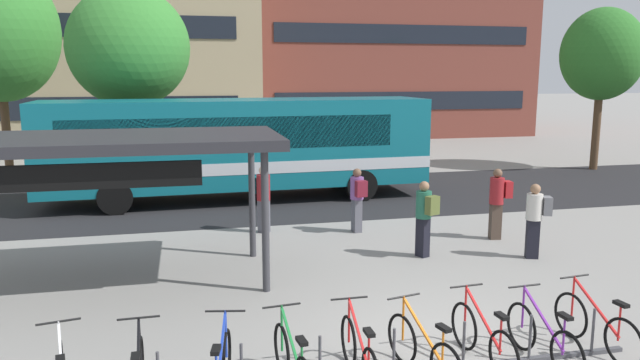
% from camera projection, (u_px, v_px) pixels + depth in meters
% --- Properties ---
extents(ground, '(200.00, 200.00, 0.00)m').
position_uv_depth(ground, '(440.00, 346.00, 8.97)').
color(ground, gray).
extents(bus_lane_asphalt, '(80.00, 7.20, 0.01)m').
position_uv_depth(bus_lane_asphalt, '(296.00, 197.00, 19.78)').
color(bus_lane_asphalt, '#232326').
rests_on(bus_lane_asphalt, ground).
extents(city_bus, '(12.09, 2.92, 3.20)m').
position_uv_depth(city_bus, '(241.00, 145.00, 19.07)').
color(city_bus, '#0F6070').
rests_on(city_bus, ground).
extents(parked_bicycle_red_4, '(0.52, 1.72, 0.99)m').
position_uv_depth(parked_bicycle_red_4, '(359.00, 355.00, 7.84)').
color(parked_bicycle_red_4, black).
rests_on(parked_bicycle_red_4, ground).
extents(parked_bicycle_orange_5, '(0.57, 1.69, 0.99)m').
position_uv_depth(parked_bicycle_orange_5, '(423.00, 352.00, 7.94)').
color(parked_bicycle_orange_5, black).
rests_on(parked_bicycle_orange_5, ground).
extents(parked_bicycle_red_6, '(0.52, 1.72, 0.99)m').
position_uv_depth(parked_bicycle_red_6, '(483.00, 339.00, 8.33)').
color(parked_bicycle_red_6, black).
rests_on(parked_bicycle_red_6, ground).
extents(parked_bicycle_purple_7, '(0.52, 1.72, 0.99)m').
position_uv_depth(parked_bicycle_purple_7, '(543.00, 339.00, 8.33)').
color(parked_bicycle_purple_7, black).
rests_on(parked_bicycle_purple_7, ground).
extents(parked_bicycle_red_8, '(0.52, 1.72, 0.99)m').
position_uv_depth(parked_bicycle_red_8, '(596.00, 326.00, 8.74)').
color(parked_bicycle_red_8, black).
rests_on(parked_bicycle_red_8, ground).
extents(transit_shelter, '(7.01, 3.08, 2.86)m').
position_uv_depth(transit_shelter, '(90.00, 146.00, 11.14)').
color(transit_shelter, '#38383D').
rests_on(transit_shelter, ground).
extents(commuter_olive_pack_0, '(0.48, 0.60, 1.70)m').
position_uv_depth(commuter_olive_pack_0, '(425.00, 214.00, 13.16)').
color(commuter_olive_pack_0, black).
rests_on(commuter_olive_pack_0, ground).
extents(commuter_red_pack_1, '(0.55, 0.38, 1.75)m').
position_uv_depth(commuter_red_pack_1, '(498.00, 199.00, 14.59)').
color(commuter_red_pack_1, '#47382D').
rests_on(commuter_red_pack_1, ground).
extents(commuter_maroon_pack_2, '(0.38, 0.56, 1.64)m').
position_uv_depth(commuter_maroon_pack_2, '(357.00, 196.00, 15.23)').
color(commuter_maroon_pack_2, '#565660').
rests_on(commuter_maroon_pack_2, ground).
extents(commuter_grey_pack_3, '(0.59, 0.46, 1.66)m').
position_uv_depth(commuter_grey_pack_3, '(536.00, 216.00, 13.08)').
color(commuter_grey_pack_3, black).
rests_on(commuter_grey_pack_3, ground).
extents(commuter_teal_pack_4, '(0.59, 0.59, 1.71)m').
position_uv_depth(commuter_teal_pack_4, '(262.00, 194.00, 15.23)').
color(commuter_teal_pack_4, '#565660').
rests_on(commuter_teal_pack_4, ground).
extents(street_tree_1, '(4.25, 4.25, 7.02)m').
position_uv_depth(street_tree_1, '(129.00, 48.00, 21.20)').
color(street_tree_1, brown).
rests_on(street_tree_1, ground).
extents(street_tree_2, '(3.31, 3.31, 6.66)m').
position_uv_depth(street_tree_2, '(602.00, 55.00, 24.67)').
color(street_tree_2, brown).
rests_on(street_tree_2, ground).
extents(building_centre_block, '(17.65, 13.08, 10.54)m').
position_uv_depth(building_centre_block, '(251.00, 57.00, 45.89)').
color(building_centre_block, brown).
rests_on(building_centre_block, ground).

